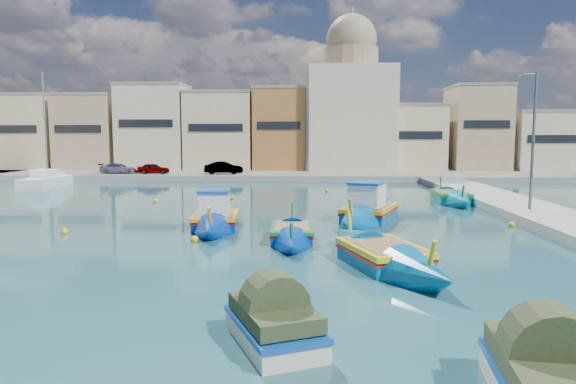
% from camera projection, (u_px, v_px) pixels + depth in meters
% --- Properties ---
extents(ground, '(160.00, 160.00, 0.00)m').
position_uv_depth(ground, '(195.00, 236.00, 23.48)').
color(ground, '#153641').
rests_on(ground, ground).
extents(north_quay, '(80.00, 8.00, 0.60)m').
position_uv_depth(north_quay, '(262.00, 176.00, 55.23)').
color(north_quay, gray).
rests_on(north_quay, ground).
extents(north_townhouses, '(83.20, 7.87, 10.19)m').
position_uv_depth(north_townhouses, '(323.00, 133.00, 61.73)').
color(north_townhouses, '#CDB98E').
rests_on(north_townhouses, ground).
extents(church_block, '(10.00, 10.00, 19.10)m').
position_uv_depth(church_block, '(351.00, 104.00, 61.84)').
color(church_block, beige).
rests_on(church_block, ground).
extents(quay_street_lamp, '(1.18, 0.16, 8.00)m').
position_uv_depth(quay_street_lamp, '(532.00, 140.00, 28.17)').
color(quay_street_lamp, '#595B60').
rests_on(quay_street_lamp, ground).
extents(parked_cars, '(15.25, 1.87, 1.31)m').
position_uv_depth(parked_cars, '(167.00, 168.00, 54.10)').
color(parked_cars, '#4C1919').
rests_on(parked_cars, north_quay).
extents(luzzu_turquoise_cabin, '(5.72, 10.43, 3.31)m').
position_uv_depth(luzzu_turquoise_cabin, '(369.00, 213.00, 27.96)').
color(luzzu_turquoise_cabin, '#0058A5').
rests_on(luzzu_turquoise_cabin, ground).
extents(luzzu_blue_cabin, '(2.90, 8.66, 3.01)m').
position_uv_depth(luzzu_blue_cabin, '(216.00, 221.00, 25.53)').
color(luzzu_blue_cabin, '#002F9F').
rests_on(luzzu_blue_cabin, ground).
extents(luzzu_cyan_mid, '(2.34, 8.95, 2.63)m').
position_uv_depth(luzzu_cyan_mid, '(451.00, 198.00, 35.64)').
color(luzzu_cyan_mid, '#007D9D').
rests_on(luzzu_cyan_mid, ground).
extents(luzzu_blue_south, '(1.97, 7.73, 2.22)m').
position_uv_depth(luzzu_blue_south, '(292.00, 235.00, 22.58)').
color(luzzu_blue_south, '#00369F').
rests_on(luzzu_blue_south, ground).
extents(luzzu_cyan_south, '(4.85, 8.85, 2.68)m').
position_uv_depth(luzzu_cyan_south, '(383.00, 258.00, 18.01)').
color(luzzu_cyan_south, '#006197').
rests_on(luzzu_cyan_south, ground).
extents(tender_near, '(2.54, 3.21, 1.39)m').
position_uv_depth(tender_near, '(274.00, 325.00, 11.22)').
color(tender_near, beige).
rests_on(tender_near, ground).
extents(tender_far, '(2.02, 3.25, 1.52)m').
position_uv_depth(tender_far, '(548.00, 381.00, 8.57)').
color(tender_far, beige).
rests_on(tender_far, ground).
extents(yacht_north, '(2.51, 8.25, 10.95)m').
position_uv_depth(yacht_north, '(55.00, 181.00, 47.02)').
color(yacht_north, white).
rests_on(yacht_north, ground).
extents(mooring_buoys, '(22.03, 20.53, 0.36)m').
position_uv_depth(mooring_buoys, '(245.00, 210.00, 31.30)').
color(mooring_buoys, gold).
rests_on(mooring_buoys, ground).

